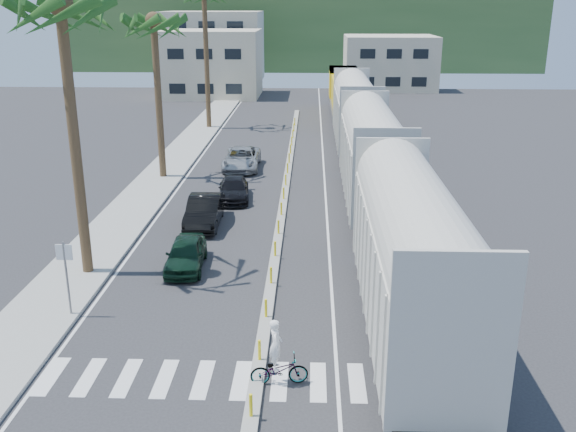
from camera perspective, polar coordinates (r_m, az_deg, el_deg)
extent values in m
plane|color=#28282B|center=(22.31, -2.33, -11.63)|extent=(140.00, 140.00, 0.00)
cube|color=gray|center=(46.72, -10.45, 4.39)|extent=(3.00, 90.00, 0.15)
cube|color=black|center=(48.61, 5.25, 5.11)|extent=(0.12, 100.00, 0.06)
cube|color=black|center=(48.71, 6.95, 5.08)|extent=(0.12, 100.00, 0.06)
cube|color=gray|center=(40.81, -0.20, 2.66)|extent=(0.45, 60.00, 0.15)
cylinder|color=yellow|center=(18.67, -3.32, -16.44)|extent=(0.10, 0.10, 0.70)
cylinder|color=yellow|center=(21.19, -2.56, -11.81)|extent=(0.10, 0.10, 0.70)
cylinder|color=yellow|center=(23.82, -1.98, -8.18)|extent=(0.10, 0.10, 0.70)
cylinder|color=yellow|center=(26.53, -1.52, -5.28)|extent=(0.10, 0.10, 0.70)
cylinder|color=yellow|center=(29.30, -1.16, -2.92)|extent=(0.10, 0.10, 0.70)
cylinder|color=yellow|center=(32.11, -0.86, -0.97)|extent=(0.10, 0.10, 0.70)
cylinder|color=yellow|center=(34.95, -0.60, 0.66)|extent=(0.10, 0.10, 0.70)
cylinder|color=yellow|center=(37.81, -0.39, 2.05)|extent=(0.10, 0.10, 0.70)
cylinder|color=yellow|center=(40.70, -0.20, 3.24)|extent=(0.10, 0.10, 0.70)
cylinder|color=yellow|center=(43.60, -0.04, 4.27)|extent=(0.10, 0.10, 0.70)
cylinder|color=yellow|center=(46.51, 0.10, 5.17)|extent=(0.10, 0.10, 0.70)
cylinder|color=yellow|center=(49.43, 0.22, 5.97)|extent=(0.10, 0.10, 0.70)
cylinder|color=yellow|center=(52.37, 0.33, 6.68)|extent=(0.10, 0.10, 0.70)
cylinder|color=yellow|center=(55.31, 0.43, 7.31)|extent=(0.10, 0.10, 0.70)
cylinder|color=yellow|center=(58.25, 0.52, 7.88)|extent=(0.10, 0.10, 0.70)
cylinder|color=yellow|center=(61.20, 0.60, 8.39)|extent=(0.10, 0.10, 0.70)
cube|color=silver|center=(20.60, -2.77, -14.39)|extent=(14.00, 2.20, 0.01)
cube|color=silver|center=(46.40, -8.39, 4.31)|extent=(0.12, 90.00, 0.01)
cube|color=silver|center=(45.64, 3.20, 4.24)|extent=(0.12, 90.00, 0.01)
cube|color=beige|center=(21.98, 10.88, -4.58)|extent=(3.00, 12.88, 3.40)
cylinder|color=beige|center=(21.38, 11.16, -0.38)|extent=(2.90, 12.58, 2.90)
cube|color=black|center=(22.91, 10.55, -9.65)|extent=(2.60, 12.88, 1.00)
cube|color=beige|center=(36.16, 7.48, 4.73)|extent=(3.00, 12.88, 3.40)
cylinder|color=beige|center=(35.80, 7.60, 7.38)|extent=(2.90, 12.58, 2.90)
cube|color=black|center=(36.74, 7.34, 1.40)|extent=(2.60, 12.88, 1.00)
cube|color=beige|center=(50.82, 6.00, 8.74)|extent=(3.00, 12.88, 3.40)
cylinder|color=beige|center=(50.56, 6.07, 10.64)|extent=(2.90, 12.58, 2.90)
cube|color=black|center=(51.23, 5.92, 6.31)|extent=(2.60, 12.88, 1.00)
cube|color=#4C4C4F|center=(66.85, 5.09, 9.65)|extent=(3.00, 17.00, 0.50)
cube|color=gold|center=(65.64, 5.17, 10.86)|extent=(2.70, 12.24, 2.60)
cube|color=gold|center=(72.33, 4.91, 11.80)|extent=(3.00, 3.74, 3.20)
cube|color=black|center=(66.94, 5.08, 9.15)|extent=(2.60, 13.60, 0.90)
cylinder|color=brown|center=(27.60, -18.38, 5.64)|extent=(0.44, 0.44, 11.00)
sphere|color=#1F4A17|center=(27.01, -19.63, 17.39)|extent=(3.20, 3.20, 3.20)
cylinder|color=brown|center=(42.86, -11.42, 9.80)|extent=(0.44, 0.44, 10.00)
sphere|color=#1F4A17|center=(42.43, -11.88, 16.69)|extent=(3.20, 3.20, 3.20)
cylinder|color=brown|center=(60.24, -7.25, 13.37)|extent=(0.44, 0.44, 12.00)
cylinder|color=slate|center=(24.98, -19.03, -5.41)|extent=(0.08, 0.08, 3.00)
cube|color=silver|center=(24.58, -19.29, -3.06)|extent=(0.60, 0.04, 0.60)
cube|color=#BDB496|center=(82.53, -6.85, 13.32)|extent=(12.00, 10.00, 8.00)
cube|color=#BDB496|center=(98.53, -6.61, 14.72)|extent=(14.00, 12.00, 10.00)
cube|color=#BDB496|center=(90.17, 8.99, 13.33)|extent=(12.00, 10.00, 7.00)
cube|color=#385628|center=(119.37, 1.41, 15.94)|extent=(80.00, 20.00, 12.00)
imported|color=black|center=(28.60, -9.07, -3.33)|extent=(2.00, 4.14, 1.35)
imported|color=black|center=(33.91, -7.45, 0.43)|extent=(1.85, 4.79, 1.55)
imported|color=black|center=(38.31, -4.85, 2.40)|extent=(2.65, 4.71, 1.26)
imported|color=#A5A7AA|center=(45.48, -4.14, 5.13)|extent=(2.60, 5.38, 1.48)
imported|color=#9EA0A5|center=(20.21, -0.79, -13.54)|extent=(1.08, 1.94, 0.94)
imported|color=white|center=(19.75, -1.09, -11.32)|extent=(0.69, 0.54, 1.63)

